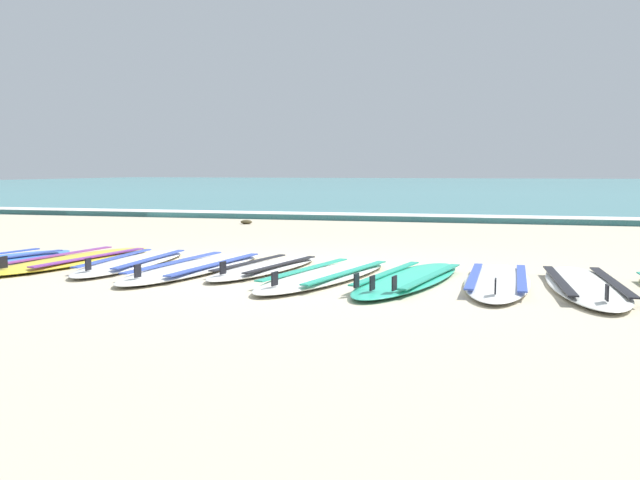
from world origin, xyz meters
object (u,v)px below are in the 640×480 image
surfboard_6 (409,279)px  surfboard_7 (498,281)px  surfboard_2 (133,262)px  surfboard_4 (265,267)px  surfboard_5 (326,275)px  surfboard_3 (196,267)px  surfboard_1 (74,260)px  surfboard_8 (585,285)px

surfboard_6 → surfboard_7: (0.74, 0.08, -0.00)m
surfboard_2 → surfboard_6: same height
surfboard_2 → surfboard_4: same height
surfboard_2 → surfboard_7: 3.61m
surfboard_2 → surfboard_7: size_ratio=1.03×
surfboard_5 → surfboard_6: bearing=-2.6°
surfboard_2 → surfboard_4: 1.43m
surfboard_2 → surfboard_5: 2.14m
surfboard_3 → surfboard_4: 0.68m
surfboard_4 → surfboard_5: same height
surfboard_2 → surfboard_7: (3.60, -0.30, 0.00)m
surfboard_2 → surfboard_1: bearing=179.5°
surfboard_8 → surfboard_3: bearing=177.1°
surfboard_4 → surfboard_7: (2.17, -0.28, -0.00)m
surfboard_7 → surfboard_5: bearing=-178.2°
surfboard_4 → surfboard_7: bearing=-7.3°
surfboard_1 → surfboard_6: bearing=-6.2°
surfboard_6 → surfboard_3: bearing=174.2°
surfboard_2 → surfboard_3: 0.79m
surfboard_6 → surfboard_4: bearing=165.9°
surfboard_5 → surfboard_8: 2.17m
surfboard_5 → surfboard_4: bearing=154.7°
surfboard_1 → surfboard_3: 1.46m
surfboard_3 → surfboard_7: size_ratio=1.16×
surfboard_7 → surfboard_8: bearing=-3.8°
surfboard_3 → surfboard_7: 2.83m
surfboard_2 → surfboard_8: same height
surfboard_6 → surfboard_8: (1.43, 0.03, -0.00)m
surfboard_6 → surfboard_2: bearing=172.4°
surfboard_1 → surfboard_5: (2.80, -0.35, 0.00)m
surfboard_3 → surfboard_4: (0.66, 0.14, 0.00)m
surfboard_3 → surfboard_6: size_ratio=1.09×
surfboard_3 → surfboard_7: (2.83, -0.14, 0.00)m
surfboard_5 → surfboard_2: bearing=170.7°
surfboard_1 → surfboard_7: size_ratio=1.15×
surfboard_3 → surfboard_7: bearing=-2.7°
surfboard_6 → surfboard_1: bearing=173.8°
surfboard_8 → surfboard_1: bearing=175.9°
surfboard_1 → surfboard_5: same height
surfboard_3 → surfboard_4: same height
surfboard_6 → surfboard_7: 0.74m
surfboard_4 → surfboard_8: size_ratio=0.85×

